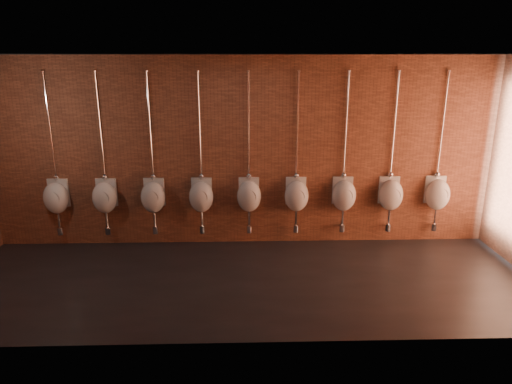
# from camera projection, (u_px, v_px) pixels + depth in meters

# --- Properties ---
(ground) EXTENTS (8.50, 8.50, 0.00)m
(ground) POSITION_uv_depth(u_px,v_px,m) (245.00, 281.00, 6.71)
(ground) COLOR black
(ground) RESTS_ON ground
(room_shell) EXTENTS (8.54, 3.04, 3.22)m
(room_shell) POSITION_uv_depth(u_px,v_px,m) (244.00, 146.00, 6.13)
(room_shell) COLOR black
(room_shell) RESTS_ON ground
(urinal_0) EXTENTS (0.44, 0.39, 2.72)m
(urinal_0) POSITION_uv_depth(u_px,v_px,m) (56.00, 197.00, 7.65)
(urinal_0) COLOR silver
(urinal_0) RESTS_ON ground
(urinal_1) EXTENTS (0.44, 0.39, 2.72)m
(urinal_1) POSITION_uv_depth(u_px,v_px,m) (105.00, 197.00, 7.68)
(urinal_1) COLOR silver
(urinal_1) RESTS_ON ground
(urinal_2) EXTENTS (0.44, 0.39, 2.72)m
(urinal_2) POSITION_uv_depth(u_px,v_px,m) (153.00, 196.00, 7.70)
(urinal_2) COLOR silver
(urinal_2) RESTS_ON ground
(urinal_3) EXTENTS (0.44, 0.39, 2.72)m
(urinal_3) POSITION_uv_depth(u_px,v_px,m) (201.00, 196.00, 7.72)
(urinal_3) COLOR silver
(urinal_3) RESTS_ON ground
(urinal_4) EXTENTS (0.44, 0.39, 2.72)m
(urinal_4) POSITION_uv_depth(u_px,v_px,m) (249.00, 195.00, 7.75)
(urinal_4) COLOR silver
(urinal_4) RESTS_ON ground
(urinal_5) EXTENTS (0.44, 0.39, 2.72)m
(urinal_5) POSITION_uv_depth(u_px,v_px,m) (297.00, 195.00, 7.77)
(urinal_5) COLOR silver
(urinal_5) RESTS_ON ground
(urinal_6) EXTENTS (0.44, 0.39, 2.72)m
(urinal_6) POSITION_uv_depth(u_px,v_px,m) (344.00, 194.00, 7.79)
(urinal_6) COLOR silver
(urinal_6) RESTS_ON ground
(urinal_7) EXTENTS (0.44, 0.39, 2.72)m
(urinal_7) POSITION_uv_depth(u_px,v_px,m) (391.00, 194.00, 7.82)
(urinal_7) COLOR silver
(urinal_7) RESTS_ON ground
(urinal_8) EXTENTS (0.44, 0.39, 2.72)m
(urinal_8) POSITION_uv_depth(u_px,v_px,m) (437.00, 194.00, 7.84)
(urinal_8) COLOR silver
(urinal_8) RESTS_ON ground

